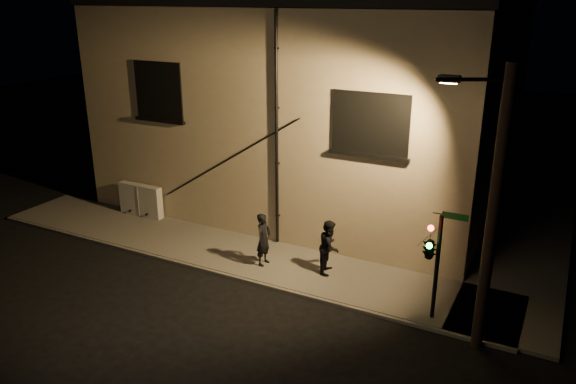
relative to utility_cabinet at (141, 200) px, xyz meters
The scene contains 8 objects.
ground 8.64m from the utility_cabinet, 18.29° to the right, with size 90.00×90.00×0.00m, color black.
sidewalk 9.57m from the utility_cabinet, 10.20° to the left, with size 21.00×16.00×0.12m.
building 8.91m from the utility_cabinet, 50.61° to the left, with size 16.20×12.23×8.80m.
utility_cabinet is the anchor object (origin of this frame).
pedestrian_a 6.99m from the utility_cabinet, 12.87° to the right, with size 0.67×0.44×1.85m, color black.
pedestrian_b 9.08m from the utility_cabinet, ahead, with size 0.89×0.69×1.83m, color black.
traffic_signal 12.89m from the utility_cabinet, 10.54° to the right, with size 1.26×1.93×3.28m.
streetlamp_pole 14.68m from the utility_cabinet, 11.40° to the right, with size 2.03×1.40×7.48m.
Camera 1 is at (7.42, -13.91, 8.92)m, focal length 35.00 mm.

